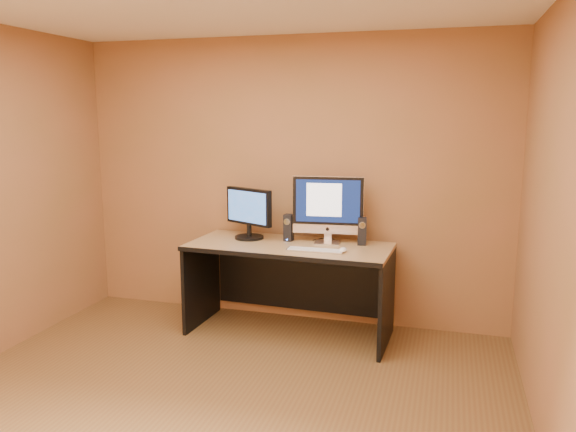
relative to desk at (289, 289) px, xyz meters
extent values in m
plane|color=brown|center=(-0.13, -1.56, -0.40)|extent=(4.00, 4.00, 0.00)
cube|color=silver|center=(0.27, -0.17, 0.41)|extent=(0.47, 0.13, 0.02)
ellipsoid|color=white|center=(0.49, -0.13, 0.42)|extent=(0.07, 0.11, 0.04)
cylinder|color=black|center=(0.32, 0.31, 0.41)|extent=(0.11, 0.22, 0.01)
cylinder|color=black|center=(0.21, 0.29, 0.41)|extent=(0.12, 0.17, 0.01)
camera|label=1|loc=(1.30, -4.51, 1.51)|focal=35.00mm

